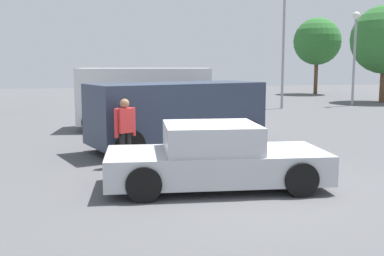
{
  "coord_description": "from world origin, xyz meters",
  "views": [
    {
      "loc": [
        -2.87,
        -8.24,
        2.39
      ],
      "look_at": [
        -0.36,
        2.13,
        0.9
      ],
      "focal_mm": 42.49,
      "sensor_mm": 36.0,
      "label": 1
    }
  ],
  "objects_px": {
    "dog": "(306,151)",
    "light_post_near": "(284,21)",
    "van_white": "(145,96)",
    "pedestrian": "(125,127)",
    "suv_dark": "(177,113)",
    "sedan_foreground": "(215,158)",
    "light_post_mid": "(355,41)"
  },
  "relations": [
    {
      "from": "light_post_near",
      "to": "van_white",
      "type": "bearing_deg",
      "value": -143.9
    },
    {
      "from": "sedan_foreground",
      "to": "suv_dark",
      "type": "height_order",
      "value": "suv_dark"
    },
    {
      "from": "dog",
      "to": "light_post_near",
      "type": "relative_size",
      "value": 0.09
    },
    {
      "from": "pedestrian",
      "to": "light_post_near",
      "type": "distance_m",
      "value": 16.13
    },
    {
      "from": "pedestrian",
      "to": "dog",
      "type": "bearing_deg",
      "value": -123.38
    },
    {
      "from": "sedan_foreground",
      "to": "suv_dark",
      "type": "relative_size",
      "value": 0.84
    },
    {
      "from": "sedan_foreground",
      "to": "van_white",
      "type": "xyz_separation_m",
      "value": [
        -0.2,
        8.53,
        0.64
      ]
    },
    {
      "from": "dog",
      "to": "van_white",
      "type": "distance_m",
      "value": 7.48
    },
    {
      "from": "sedan_foreground",
      "to": "pedestrian",
      "type": "height_order",
      "value": "pedestrian"
    },
    {
      "from": "van_white",
      "to": "light_post_near",
      "type": "bearing_deg",
      "value": 45.87
    },
    {
      "from": "suv_dark",
      "to": "pedestrian",
      "type": "bearing_deg",
      "value": 32.49
    },
    {
      "from": "pedestrian",
      "to": "light_post_near",
      "type": "relative_size",
      "value": 0.23
    },
    {
      "from": "van_white",
      "to": "pedestrian",
      "type": "distance_m",
      "value": 6.42
    },
    {
      "from": "light_post_near",
      "to": "pedestrian",
      "type": "bearing_deg",
      "value": -128.04
    },
    {
      "from": "pedestrian",
      "to": "van_white",
      "type": "bearing_deg",
      "value": -39.59
    },
    {
      "from": "dog",
      "to": "suv_dark",
      "type": "bearing_deg",
      "value": 73.49
    },
    {
      "from": "dog",
      "to": "light_post_mid",
      "type": "relative_size",
      "value": 0.11
    },
    {
      "from": "suv_dark",
      "to": "light_post_mid",
      "type": "height_order",
      "value": "light_post_mid"
    },
    {
      "from": "pedestrian",
      "to": "light_post_mid",
      "type": "relative_size",
      "value": 0.3
    },
    {
      "from": "pedestrian",
      "to": "light_post_near",
      "type": "xyz_separation_m",
      "value": [
        9.67,
        12.36,
        3.73
      ]
    },
    {
      "from": "sedan_foreground",
      "to": "dog",
      "type": "height_order",
      "value": "sedan_foreground"
    },
    {
      "from": "light_post_near",
      "to": "light_post_mid",
      "type": "xyz_separation_m",
      "value": [
        4.76,
        0.65,
        -0.94
      ]
    },
    {
      "from": "dog",
      "to": "sedan_foreground",
      "type": "bearing_deg",
      "value": 145.62
    },
    {
      "from": "dog",
      "to": "suv_dark",
      "type": "distance_m",
      "value": 3.78
    },
    {
      "from": "dog",
      "to": "pedestrian",
      "type": "height_order",
      "value": "pedestrian"
    },
    {
      "from": "dog",
      "to": "light_post_near",
      "type": "xyz_separation_m",
      "value": [
        5.22,
        12.81,
        4.43
      ]
    },
    {
      "from": "van_white",
      "to": "suv_dark",
      "type": "relative_size",
      "value": 0.97
    },
    {
      "from": "van_white",
      "to": "light_post_near",
      "type": "relative_size",
      "value": 0.73
    },
    {
      "from": "sedan_foreground",
      "to": "light_post_mid",
      "type": "xyz_separation_m",
      "value": [
        12.9,
        15.26,
        3.16
      ]
    },
    {
      "from": "dog",
      "to": "light_post_near",
      "type": "height_order",
      "value": "light_post_near"
    },
    {
      "from": "pedestrian",
      "to": "light_post_mid",
      "type": "distance_m",
      "value": 19.63
    },
    {
      "from": "suv_dark",
      "to": "light_post_mid",
      "type": "relative_size",
      "value": 0.98
    }
  ]
}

